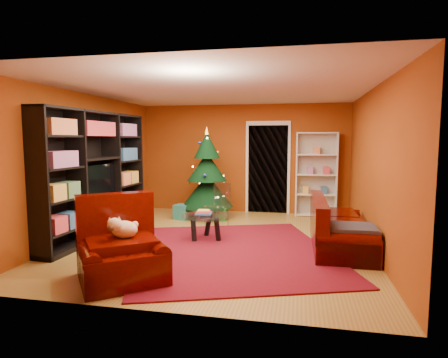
% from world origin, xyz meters
% --- Properties ---
extents(floor, '(5.00, 5.50, 0.05)m').
position_xyz_m(floor, '(0.00, 0.00, -0.03)').
color(floor, olive).
rests_on(floor, ground).
extents(ceiling, '(5.00, 5.50, 0.05)m').
position_xyz_m(ceiling, '(0.00, 0.00, 2.62)').
color(ceiling, silver).
rests_on(ceiling, wall_back).
extents(wall_back, '(5.00, 0.05, 2.60)m').
position_xyz_m(wall_back, '(0.00, 2.77, 1.30)').
color(wall_back, '#913E10').
rests_on(wall_back, ground).
extents(wall_left, '(0.05, 5.50, 2.60)m').
position_xyz_m(wall_left, '(-2.52, 0.00, 1.30)').
color(wall_left, '#913E10').
rests_on(wall_left, ground).
extents(wall_right, '(0.05, 5.50, 2.60)m').
position_xyz_m(wall_right, '(2.52, 0.00, 1.30)').
color(wall_right, '#913E10').
rests_on(wall_right, ground).
extents(doorway, '(1.06, 0.60, 2.16)m').
position_xyz_m(doorway, '(0.60, 2.73, 1.05)').
color(doorway, black).
rests_on(doorway, floor).
extents(rug, '(3.92, 4.23, 0.02)m').
position_xyz_m(rug, '(0.34, -0.57, 0.01)').
color(rug, maroon).
rests_on(rug, floor).
extents(media_unit, '(0.59, 2.97, 2.26)m').
position_xyz_m(media_unit, '(-2.27, -0.13, 1.13)').
color(media_unit, black).
rests_on(media_unit, floor).
extents(christmas_tree, '(1.54, 1.54, 2.07)m').
position_xyz_m(christmas_tree, '(-0.69, 1.87, 1.00)').
color(christmas_tree, black).
rests_on(christmas_tree, floor).
extents(gift_box_teal, '(0.38, 0.38, 0.32)m').
position_xyz_m(gift_box_teal, '(-1.19, 1.62, 0.16)').
color(gift_box_teal, '#207470').
rests_on(gift_box_teal, floor).
extents(gift_box_green, '(0.29, 0.29, 0.28)m').
position_xyz_m(gift_box_green, '(-0.33, 1.67, 0.14)').
color(gift_box_green, '#246726').
rests_on(gift_box_green, floor).
extents(gift_box_red, '(0.28, 0.28, 0.22)m').
position_xyz_m(gift_box_red, '(-1.31, 2.34, 0.11)').
color(gift_box_red, maroon).
rests_on(gift_box_red, floor).
extents(white_bookshelf, '(0.93, 0.37, 1.98)m').
position_xyz_m(white_bookshelf, '(1.72, 2.57, 0.96)').
color(white_bookshelf, white).
rests_on(white_bookshelf, floor).
extents(armchair, '(1.54, 1.54, 0.86)m').
position_xyz_m(armchair, '(-0.82, -2.02, 0.43)').
color(armchair, '#340400').
rests_on(armchair, rug).
extents(dog, '(0.50, 0.48, 0.28)m').
position_xyz_m(dog, '(-0.81, -1.95, 0.64)').
color(dog, beige).
rests_on(dog, armchair).
extents(sofa, '(0.90, 1.96, 0.84)m').
position_xyz_m(sofa, '(2.02, -0.05, 0.42)').
color(sofa, '#340400').
rests_on(sofa, rug).
extents(coffee_table, '(0.96, 0.96, 0.54)m').
position_xyz_m(coffee_table, '(-0.24, 0.04, 0.23)').
color(coffee_table, gray).
rests_on(coffee_table, rug).
extents(acrylic_chair, '(0.56, 0.58, 0.80)m').
position_xyz_m(acrylic_chair, '(-0.30, 1.12, 0.40)').
color(acrylic_chair, '#66605B').
rests_on(acrylic_chair, rug).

